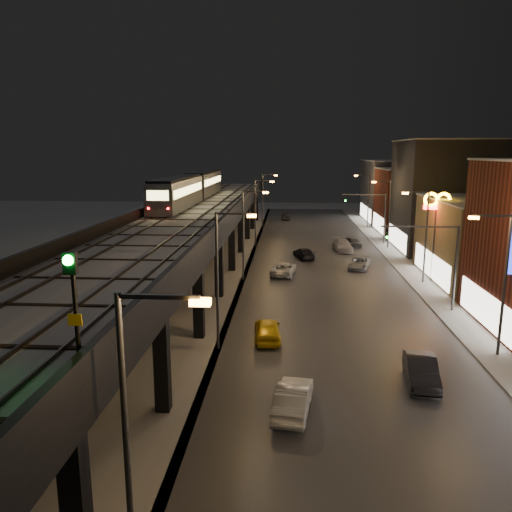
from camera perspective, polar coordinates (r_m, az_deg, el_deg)
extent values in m
plane|color=silver|center=(21.80, -7.55, -23.68)|extent=(220.00, 220.00, 0.00)
cube|color=#46474D|center=(53.99, 7.65, -1.79)|extent=(17.00, 120.00, 0.06)
cube|color=#9FA1A8|center=(55.57, 17.99, -1.84)|extent=(4.00, 120.00, 0.14)
cube|color=#9FA1A8|center=(54.74, -6.60, -1.58)|extent=(11.00, 120.00, 0.06)
cube|color=black|center=(50.79, -7.36, 3.99)|extent=(9.00, 100.00, 1.00)
cube|color=black|center=(17.01, -19.89, -24.86)|extent=(0.70, 0.70, 5.30)
cube|color=black|center=(27.96, -25.80, -10.33)|extent=(0.70, 0.70, 5.30)
cube|color=black|center=(25.23, -10.70, -11.69)|extent=(0.70, 0.70, 5.30)
cube|color=black|center=(25.53, -19.02, -5.88)|extent=(8.00, 0.60, 0.50)
cube|color=black|center=(36.45, -18.13, -4.67)|extent=(0.70, 0.70, 5.30)
cube|color=black|center=(34.41, -6.57, -5.12)|extent=(0.70, 0.70, 5.30)
cube|color=black|center=(34.63, -12.71, -0.95)|extent=(8.00, 0.60, 0.50)
cube|color=black|center=(45.57, -13.51, -1.17)|extent=(0.70, 0.70, 5.30)
cube|color=black|center=(43.95, -4.26, -1.34)|extent=(0.70, 0.70, 5.30)
cube|color=black|center=(44.12, -9.07, 1.90)|extent=(8.00, 0.60, 0.50)
cube|color=black|center=(54.99, -10.46, 1.16)|extent=(0.70, 0.70, 5.30)
cube|color=black|center=(53.66, -2.78, 1.08)|extent=(0.70, 0.70, 5.30)
cube|color=black|center=(53.80, -6.73, 3.74)|extent=(8.00, 0.60, 0.50)
cube|color=black|center=(64.58, -8.31, 2.80)|extent=(0.70, 0.70, 5.30)
cube|color=black|center=(63.45, -1.75, 2.75)|extent=(0.70, 0.70, 5.30)
cube|color=black|center=(63.57, -5.10, 5.01)|extent=(8.00, 0.60, 0.50)
cube|color=black|center=(74.29, -6.71, 4.01)|extent=(0.70, 0.70, 5.30)
cube|color=black|center=(73.31, -1.00, 3.98)|extent=(0.70, 0.70, 5.30)
cube|color=black|center=(73.41, -3.90, 5.93)|extent=(8.00, 0.60, 0.50)
cube|color=black|center=(84.06, -5.48, 4.93)|extent=(0.70, 0.70, 5.30)
cube|color=black|center=(83.19, -0.42, 4.92)|extent=(0.70, 0.70, 5.30)
cube|color=black|center=(83.28, -2.98, 6.64)|extent=(8.00, 0.60, 0.50)
cube|color=black|center=(93.88, -4.50, 5.67)|extent=(0.70, 0.70, 5.30)
cube|color=black|center=(93.10, 0.03, 5.65)|extent=(0.70, 0.70, 5.30)
cube|color=black|center=(93.19, -2.26, 7.19)|extent=(8.00, 0.60, 0.50)
cube|color=#B2B7C1|center=(50.71, -7.38, 4.64)|extent=(8.40, 100.00, 0.16)
cube|color=#332D28|center=(51.41, -10.92, 4.80)|extent=(0.08, 98.00, 0.16)
cube|color=#332D28|center=(51.07, -9.35, 4.81)|extent=(0.08, 98.00, 0.16)
cube|color=#332D28|center=(50.46, -5.95, 4.82)|extent=(0.08, 98.00, 0.16)
cube|color=#332D28|center=(50.24, -4.32, 4.82)|extent=(0.08, 98.00, 0.16)
cube|color=black|center=(22.55, -22.17, -4.87)|extent=(7.80, 0.24, 0.06)
cube|color=black|center=(37.21, -11.51, 2.08)|extent=(7.80, 0.24, 0.06)
cube|color=black|center=(52.65, -6.96, 5.03)|extent=(7.80, 0.24, 0.06)
cube|color=black|center=(68.35, -4.47, 6.62)|extent=(7.80, 0.24, 0.06)
cube|color=black|center=(84.16, -2.91, 7.61)|extent=(7.80, 0.24, 0.06)
cube|color=black|center=(50.00, -2.47, 5.16)|extent=(0.30, 100.00, 1.10)
cube|color=black|center=(51.68, -12.15, 5.13)|extent=(0.30, 100.00, 1.10)
cube|color=white|center=(39.66, 24.67, -5.44)|extent=(0.10, 9.60, 2.40)
cube|color=brown|center=(54.04, 25.72, 1.44)|extent=(12.00, 15.00, 8.00)
cube|color=white|center=(52.53, 19.36, -0.99)|extent=(0.10, 12.00, 2.40)
cube|color=#B2B7C1|center=(53.54, 26.11, 5.74)|extent=(12.20, 15.20, 0.16)
cube|color=#222228|center=(68.65, 21.05, 6.32)|extent=(12.00, 13.00, 14.00)
cube|color=white|center=(67.79, 15.82, 1.99)|extent=(0.10, 10.40, 2.40)
cube|color=#B2B7C1|center=(68.44, 21.49, 12.23)|extent=(12.20, 13.20, 0.16)
cube|color=#571F15|center=(82.26, 18.11, 5.90)|extent=(12.00, 12.00, 10.00)
cube|color=white|center=(81.37, 13.82, 3.68)|extent=(0.10, 9.60, 2.40)
cube|color=#B2B7C1|center=(81.94, 18.34, 9.44)|extent=(12.20, 12.20, 0.16)
cube|color=#3C3B42|center=(95.80, 16.10, 7.08)|extent=(12.00, 16.00, 11.00)
cube|color=white|center=(95.08, 12.39, 4.87)|extent=(0.10, 12.80, 2.40)
cube|color=#B2B7C1|center=(95.54, 16.29, 10.41)|extent=(12.20, 16.20, 0.16)
cylinder|color=#38383A|center=(15.46, -14.59, -20.30)|extent=(0.18, 0.18, 9.00)
cube|color=#38383A|center=(13.35, -11.07, -4.60)|extent=(2.20, 0.12, 0.12)
cube|color=orange|center=(13.15, -6.39, -5.25)|extent=(0.55, 0.28, 0.18)
cylinder|color=#38383A|center=(31.75, -4.45, -3.05)|extent=(0.18, 0.18, 9.00)
cube|color=#38383A|center=(30.78, -2.55, 4.85)|extent=(2.20, 0.12, 0.12)
cube|color=orange|center=(30.70, -0.50, 4.61)|extent=(0.55, 0.28, 0.18)
cylinder|color=#38383A|center=(34.10, 26.52, -3.24)|extent=(0.18, 0.18, 9.00)
cube|color=#38383A|center=(32.91, 25.45, 4.17)|extent=(2.20, 0.12, 0.12)
cube|color=orange|center=(32.53, 23.63, 4.04)|extent=(0.55, 0.28, 0.18)
cylinder|color=#38383A|center=(49.25, -1.48, 2.31)|extent=(0.18, 0.18, 9.00)
cube|color=#38383A|center=(48.63, -0.20, 7.41)|extent=(2.20, 0.12, 0.12)
cube|color=orange|center=(48.57, 1.10, 7.26)|extent=(0.55, 0.28, 0.18)
cylinder|color=#38383A|center=(50.80, 18.84, 1.97)|extent=(0.18, 0.18, 9.00)
cube|color=#38383A|center=(50.00, 17.95, 6.97)|extent=(2.20, 0.12, 0.12)
cube|color=orange|center=(49.76, 16.70, 6.88)|extent=(0.55, 0.28, 0.18)
cylinder|color=#38383A|center=(67.01, -0.06, 4.84)|extent=(0.18, 0.18, 9.00)
cube|color=#38383A|center=(66.56, 0.89, 8.60)|extent=(2.20, 0.12, 0.12)
cube|color=orange|center=(66.52, 1.85, 8.48)|extent=(0.55, 0.28, 0.18)
cylinder|color=#38383A|center=(68.16, 15.00, 4.56)|extent=(0.18, 0.18, 9.00)
cube|color=#38383A|center=(67.57, 14.28, 8.29)|extent=(2.20, 0.12, 0.12)
cube|color=orange|center=(67.39, 13.34, 8.22)|extent=(0.55, 0.28, 0.18)
cylinder|color=#38383A|center=(84.88, 0.76, 6.31)|extent=(0.18, 0.18, 9.00)
cube|color=#38383A|center=(84.52, 1.52, 9.27)|extent=(2.20, 0.12, 0.12)
cube|color=orange|center=(84.49, 2.28, 9.19)|extent=(0.55, 0.28, 0.18)
cylinder|color=#38383A|center=(85.78, 12.72, 6.08)|extent=(0.18, 0.18, 9.00)
cube|color=#38383A|center=(85.32, 12.11, 9.04)|extent=(2.20, 0.12, 0.12)
cube|color=orange|center=(85.17, 11.37, 8.99)|extent=(0.55, 0.28, 0.18)
cylinder|color=#38383A|center=(42.52, 21.82, -1.45)|extent=(0.20, 0.20, 7.00)
cube|color=#38383A|center=(41.07, 18.19, 3.20)|extent=(6.00, 0.12, 0.12)
imported|color=black|center=(40.60, 14.73, 2.60)|extent=(0.20, 0.16, 1.00)
sphere|color=#0CFF26|center=(40.49, 14.75, 2.22)|extent=(0.18, 0.18, 0.18)
cylinder|color=#38383A|center=(71.20, 14.50, 4.07)|extent=(0.20, 0.20, 7.00)
cube|color=#38383A|center=(70.35, 12.23, 6.87)|extent=(6.00, 0.12, 0.12)
imported|color=black|center=(70.07, 10.17, 6.52)|extent=(0.20, 0.16, 1.00)
sphere|color=#0CFF26|center=(69.95, 10.18, 6.31)|extent=(0.18, 0.18, 0.18)
cube|color=gray|center=(55.79, -9.00, 7.08)|extent=(2.72, 16.41, 3.09)
cube|color=black|center=(55.68, -9.06, 8.79)|extent=(2.44, 15.94, 0.23)
cube|color=#E6CE76|center=(56.08, -10.39, 7.49)|extent=(0.05, 15.00, 0.84)
cube|color=#E6CE76|center=(55.47, -7.62, 7.53)|extent=(0.05, 15.00, 0.84)
cube|color=gray|center=(73.04, -5.95, 8.24)|extent=(2.72, 16.41, 3.09)
cube|color=black|center=(72.96, -5.98, 9.55)|extent=(2.44, 15.94, 0.23)
cube|color=#E6CE76|center=(73.26, -7.02, 8.56)|extent=(0.05, 15.00, 0.84)
cube|color=#E6CE76|center=(72.80, -4.88, 8.58)|extent=(0.05, 15.00, 0.84)
cube|color=#E6CE76|center=(47.80, -11.18, 6.80)|extent=(2.06, 0.05, 0.94)
sphere|color=#FF0C0C|center=(48.15, -12.21, 5.33)|extent=(0.19, 0.19, 0.19)
sphere|color=#FF0C0C|center=(47.67, -10.04, 5.35)|extent=(0.19, 0.19, 0.19)
cylinder|color=black|center=(14.82, -19.90, -5.94)|extent=(0.13, 0.13, 3.33)
cube|color=black|center=(14.37, -20.47, -0.79)|extent=(0.36, 0.20, 0.61)
sphere|color=#0CFF26|center=(14.24, -20.70, -0.46)|extent=(0.29, 0.29, 0.29)
cube|color=#FFB201|center=(14.80, -19.99, -6.87)|extent=(0.39, 0.04, 0.33)
imported|color=yellow|center=(34.30, 1.32, -8.48)|extent=(2.07, 4.43, 1.47)
imported|color=silver|center=(25.51, 4.26, -15.98)|extent=(2.16, 4.68, 1.49)
imported|color=silver|center=(51.91, 3.17, -1.52)|extent=(2.91, 5.12, 1.35)
imported|color=black|center=(60.23, 5.48, 0.27)|extent=(2.87, 4.71, 1.28)
imported|color=#3B3C3C|center=(94.89, 3.41, 4.53)|extent=(1.60, 3.82, 1.29)
imported|color=black|center=(29.62, 18.36, -12.45)|extent=(2.14, 4.73, 1.50)
imported|color=#959BA6|center=(55.81, 11.70, -0.88)|extent=(3.13, 4.77, 1.22)
imported|color=silver|center=(65.52, 9.86, 1.18)|extent=(2.59, 5.27, 1.47)
imported|color=#4A5057|center=(68.79, 11.04, 1.54)|extent=(2.30, 3.90, 1.24)
cylinder|color=#38383A|center=(51.82, 19.66, 1.05)|extent=(0.24, 0.24, 7.14)
cube|color=#FF0C0C|center=(51.29, 19.96, 5.27)|extent=(2.50, 0.25, 0.45)
torus|color=#E69300|center=(51.07, 19.39, 6.09)|extent=(1.45, 0.29, 1.45)
torus|color=#E69300|center=(51.39, 20.64, 6.03)|extent=(1.45, 0.29, 1.45)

